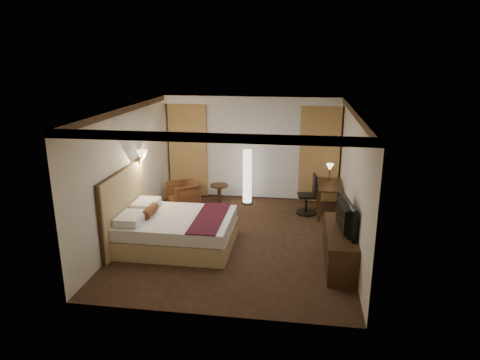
# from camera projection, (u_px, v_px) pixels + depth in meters

# --- Properties ---
(floor) EXTENTS (4.50, 5.50, 0.01)m
(floor) POSITION_uv_depth(u_px,v_px,m) (237.00, 238.00, 8.89)
(floor) COLOR black
(floor) RESTS_ON ground
(ceiling) EXTENTS (4.50, 5.50, 0.01)m
(ceiling) POSITION_uv_depth(u_px,v_px,m) (237.00, 108.00, 8.12)
(ceiling) COLOR white
(ceiling) RESTS_ON back_wall
(back_wall) EXTENTS (4.50, 0.02, 2.70)m
(back_wall) POSITION_uv_depth(u_px,v_px,m) (253.00, 147.00, 11.12)
(back_wall) COLOR beige
(back_wall) RESTS_ON floor
(left_wall) EXTENTS (0.02, 5.50, 2.70)m
(left_wall) POSITION_uv_depth(u_px,v_px,m) (129.00, 172.00, 8.82)
(left_wall) COLOR beige
(left_wall) RESTS_ON floor
(right_wall) EXTENTS (0.02, 5.50, 2.70)m
(right_wall) POSITION_uv_depth(u_px,v_px,m) (353.00, 181.00, 8.20)
(right_wall) COLOR beige
(right_wall) RESTS_ON floor
(crown_molding) EXTENTS (4.50, 5.50, 0.12)m
(crown_molding) POSITION_uv_depth(u_px,v_px,m) (237.00, 111.00, 8.14)
(crown_molding) COLOR black
(crown_molding) RESTS_ON ceiling
(soffit) EXTENTS (4.50, 0.50, 0.20)m
(soffit) POSITION_uv_depth(u_px,v_px,m) (252.00, 100.00, 10.52)
(soffit) COLOR white
(soffit) RESTS_ON ceiling
(curtain_sheer) EXTENTS (2.48, 0.04, 2.45)m
(curtain_sheer) POSITION_uv_depth(u_px,v_px,m) (253.00, 152.00, 11.07)
(curtain_sheer) COLOR silver
(curtain_sheer) RESTS_ON back_wall
(curtain_left_drape) EXTENTS (1.00, 0.14, 2.45)m
(curtain_left_drape) POSITION_uv_depth(u_px,v_px,m) (188.00, 150.00, 11.25)
(curtain_left_drape) COLOR tan
(curtain_left_drape) RESTS_ON back_wall
(curtain_right_drape) EXTENTS (1.00, 0.14, 2.45)m
(curtain_right_drape) POSITION_uv_depth(u_px,v_px,m) (319.00, 154.00, 10.78)
(curtain_right_drape) COLOR tan
(curtain_right_drape) RESTS_ON back_wall
(wall_sconce) EXTENTS (0.24, 0.24, 0.24)m
(wall_sconce) POSITION_uv_depth(u_px,v_px,m) (142.00, 155.00, 9.04)
(wall_sconce) COLOR white
(wall_sconce) RESTS_ON left_wall
(bed) EXTENTS (2.16, 1.69, 0.63)m
(bed) POSITION_uv_depth(u_px,v_px,m) (178.00, 231.00, 8.48)
(bed) COLOR white
(bed) RESTS_ON floor
(headboard) EXTENTS (0.12, 1.99, 1.50)m
(headboard) POSITION_uv_depth(u_px,v_px,m) (124.00, 207.00, 8.51)
(headboard) COLOR tan
(headboard) RESTS_ON floor
(armchair) EXTENTS (0.91, 0.92, 0.70)m
(armchair) POSITION_uv_depth(u_px,v_px,m) (183.00, 193.00, 10.66)
(armchair) COLOR #4F2917
(armchair) RESTS_ON floor
(side_table) EXTENTS (0.46, 0.46, 0.50)m
(side_table) POSITION_uv_depth(u_px,v_px,m) (219.00, 194.00, 10.88)
(side_table) COLOR black
(side_table) RESTS_ON floor
(floor_lamp) EXTENTS (0.30, 0.30, 1.41)m
(floor_lamp) POSITION_uv_depth(u_px,v_px,m) (247.00, 177.00, 10.77)
(floor_lamp) COLOR white
(floor_lamp) RESTS_ON floor
(desk) EXTENTS (0.55, 1.14, 0.75)m
(desk) POSITION_uv_depth(u_px,v_px,m) (329.00, 199.00, 10.13)
(desk) COLOR black
(desk) RESTS_ON floor
(desk_lamp) EXTENTS (0.18, 0.18, 0.34)m
(desk_lamp) POSITION_uv_depth(u_px,v_px,m) (330.00, 172.00, 10.38)
(desk_lamp) COLOR #FFD899
(desk_lamp) RESTS_ON desk
(office_chair) EXTENTS (0.53, 0.53, 0.98)m
(office_chair) POSITION_uv_depth(u_px,v_px,m) (307.00, 194.00, 10.13)
(office_chair) COLOR black
(office_chair) RESTS_ON floor
(dresser) EXTENTS (0.50, 1.75, 0.68)m
(dresser) POSITION_uv_depth(u_px,v_px,m) (340.00, 247.00, 7.71)
(dresser) COLOR black
(dresser) RESTS_ON floor
(television) EXTENTS (0.80, 1.22, 0.15)m
(television) POSITION_uv_depth(u_px,v_px,m) (340.00, 212.00, 7.52)
(television) COLOR black
(television) RESTS_ON dresser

